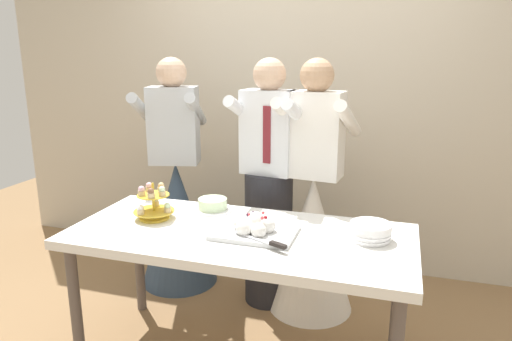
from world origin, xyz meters
name	(u,v)px	position (x,y,z in m)	size (l,w,h in m)	color
rear_wall	(300,84)	(0.00, 1.45, 1.45)	(5.20, 0.10, 2.90)	beige
dessert_table	(240,245)	(0.00, 0.00, 0.70)	(1.80, 0.80, 0.78)	white
cupcake_stand	(154,204)	(-0.53, 0.05, 0.86)	(0.23, 0.23, 0.21)	gold
main_cake_tray	(255,227)	(0.09, -0.01, 0.82)	(0.42, 0.36, 0.13)	silver
plate_stack	(370,231)	(0.66, 0.10, 0.82)	(0.21, 0.21, 0.09)	white
round_cake	(213,205)	(-0.27, 0.28, 0.81)	(0.24, 0.24, 0.07)	white
person_groom	(269,198)	(-0.04, 0.70, 0.75)	(0.52, 0.55, 1.66)	#232328
person_bride	(312,226)	(0.26, 0.69, 0.58)	(0.56, 0.56, 1.66)	white
person_guest	(177,207)	(-0.76, 0.77, 0.58)	(0.59, 0.59, 1.66)	#334760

